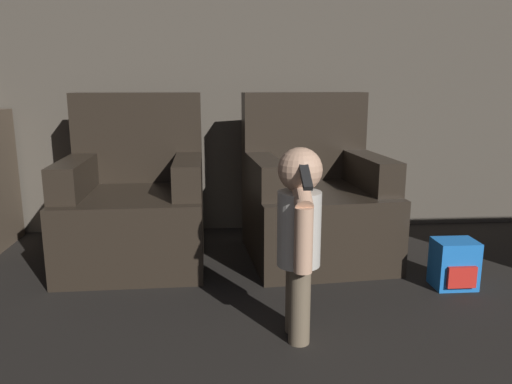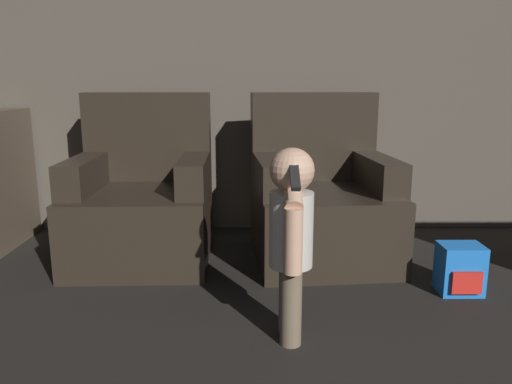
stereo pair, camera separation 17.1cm
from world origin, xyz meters
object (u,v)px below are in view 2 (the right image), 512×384
(armchair_left, at_px, (143,203))
(armchair_right, at_px, (321,203))
(person_toddler, at_px, (291,230))
(toy_backpack, at_px, (460,269))

(armchair_left, xyz_separation_m, armchair_right, (1.12, -0.00, 0.00))
(person_toddler, bearing_deg, armchair_right, 165.78)
(armchair_left, bearing_deg, armchair_right, -1.29)
(armchair_left, relative_size, person_toddler, 1.23)
(armchair_left, height_order, toy_backpack, armchair_left)
(armchair_left, relative_size, toy_backpack, 3.90)
(person_toddler, relative_size, toy_backpack, 3.18)
(armchair_left, height_order, armchair_right, same)
(person_toddler, bearing_deg, armchair_left, -141.24)
(armchair_left, distance_m, person_toddler, 1.37)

